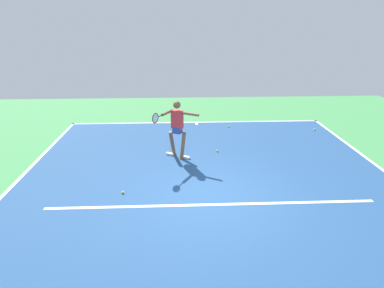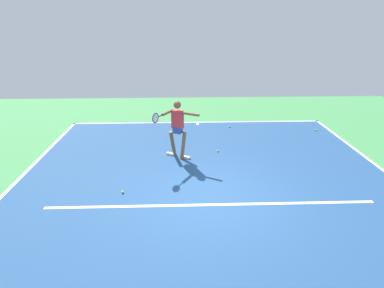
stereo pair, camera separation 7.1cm
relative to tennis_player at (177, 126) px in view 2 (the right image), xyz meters
The scene contains 10 objects.
ground_plane 2.75m from the tennis_player, 108.25° to the left, with size 21.01×21.01×0.00m, color #428E4C.
court_surface 2.75m from the tennis_player, 108.25° to the left, with size 10.25×12.09×0.00m, color navy.
court_line_baseline_near 3.81m from the tennis_player, 102.57° to the right, with size 10.25×0.10×0.01m, color white.
court_line_service 3.08m from the tennis_player, 105.94° to the left, with size 7.69×0.10×0.01m, color white.
court_line_centre_mark 3.62m from the tennis_player, 103.29° to the right, with size 0.10×0.30×0.01m, color white.
tennis_player is the anchor object (origin of this frame).
tennis_ball_near_service_line 5.89m from the tennis_player, 156.27° to the right, with size 0.07×0.07×0.07m, color #C6E53D.
tennis_ball_far_corner 2.76m from the tennis_player, 58.21° to the left, with size 0.07×0.07×0.07m, color #C6E53D.
tennis_ball_centre_court 1.68m from the tennis_player, 163.88° to the right, with size 0.07×0.07×0.07m, color #CCE033.
tennis_ball_by_sideline 3.65m from the tennis_player, 125.57° to the right, with size 0.07×0.07×0.07m, color #CCE033.
Camera 2 is at (0.68, 6.78, 4.04)m, focal length 30.02 mm.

